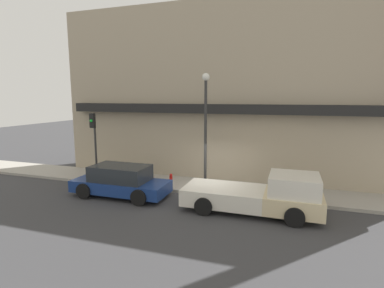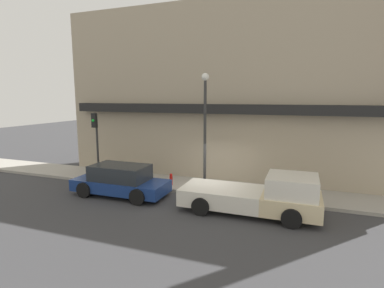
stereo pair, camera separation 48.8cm
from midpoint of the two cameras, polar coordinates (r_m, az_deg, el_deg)
ground_plane at (r=14.66m, az=2.46°, el=-9.97°), size 80.00×80.00×0.00m
sidewalk at (r=15.80m, az=3.75°, el=-8.27°), size 36.00×2.54×0.15m
building at (r=17.77m, az=6.25°, el=9.52°), size 19.80×3.80×11.56m
pickup_truck at (r=12.78m, az=11.90°, el=-9.45°), size 5.64×2.30×1.70m
parked_car at (r=14.97m, az=-14.35°, el=-6.88°), size 4.68×2.01×1.51m
fire_hydrant at (r=15.87m, az=-4.92°, el=-6.75°), size 0.16×0.16×0.63m
street_lamp at (r=14.41m, az=1.63°, el=4.80°), size 0.36×0.36×5.71m
traffic_light at (r=17.73m, az=-18.91°, el=1.81°), size 0.28×0.42×3.70m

